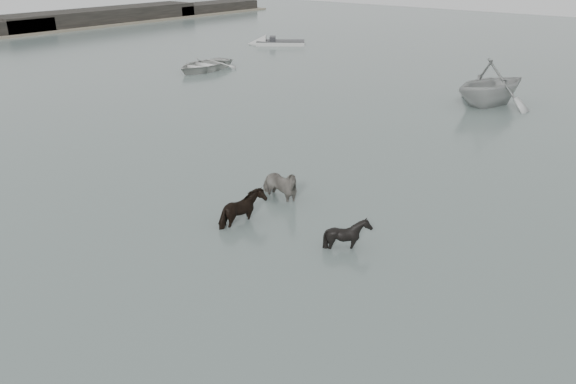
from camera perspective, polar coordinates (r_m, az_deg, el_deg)
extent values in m
plane|color=#4F5E58|center=(15.41, -0.06, -6.78)|extent=(140.00, 140.00, 0.00)
imported|color=black|center=(18.70, -0.94, 1.44)|extent=(1.85, 0.93, 1.52)
imported|color=black|center=(17.09, -4.58, -1.14)|extent=(1.54, 1.66, 1.35)
imported|color=black|center=(15.78, 6.10, -3.69)|extent=(1.09, 0.97, 1.20)
imported|color=beige|center=(40.67, -8.56, 12.81)|extent=(3.81, 5.02, 0.98)
imported|color=#A4A7A5|center=(32.49, 20.03, 10.56)|extent=(5.72, 6.15, 2.65)
cube|color=#726856|center=(65.38, -25.76, 14.36)|extent=(6.00, 70.00, 0.30)
cube|color=black|center=(70.20, -18.40, 16.65)|extent=(4.50, 24.00, 1.50)
cube|color=black|center=(80.77, -7.88, 18.14)|extent=(4.50, 14.00, 1.10)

